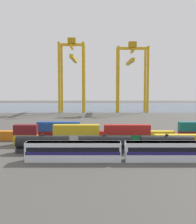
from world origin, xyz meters
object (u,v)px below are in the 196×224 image
Objects in this scene: passenger_train at (172,150)px; shipping_container_8 at (177,139)px; shipping_container_4 at (76,139)px; shipping_container_12 at (12,135)px; freight_tank_row at (167,144)px; gantry_crane_central at (132,69)px; shipping_container_2 at (26,139)px; shipping_container_13 at (59,135)px; gantry_crane_west at (72,67)px.

passenger_train is 17.76m from shipping_container_8.
shipping_container_8 is at bearing 0.00° from shipping_container_4.
shipping_container_8 is 1.00× the size of shipping_container_12.
shipping_container_12 is (-40.41, 15.61, -0.71)m from freight_tank_row.
shipping_container_8 is (5.76, 16.78, -0.84)m from passenger_train.
shipping_container_4 is 26.60m from shipping_container_8.
freight_tank_row is at bearing -23.86° from shipping_container_4.
gantry_crane_central reaches higher than shipping_container_8.
passenger_train reaches higher than shipping_container_2.
passenger_train is at bearing -40.97° from shipping_container_13.
gantry_crane_central is (5.98, 120.96, 24.31)m from passenger_train.
gantry_crane_west is (-36.98, 104.93, 26.64)m from shipping_container_8.
shipping_container_8 and shipping_container_13 have the same top height.
shipping_container_8 is 1.00× the size of shipping_container_13.
shipping_container_13 is 106.27m from gantry_crane_central.
shipping_container_4 is 110.48m from gantry_crane_central.
shipping_container_8 is at bearing -70.59° from gantry_crane_west.
freight_tank_row is 5.69× the size of shipping_container_12.
passenger_train is 128.27m from gantry_crane_west.
shipping_container_12 is at bearing 172.35° from shipping_container_8.
shipping_container_2 is at bearing -91.60° from gantry_crane_west.
shipping_container_8 is at bearing -90.12° from gantry_crane_central.
freight_tank_row reaches higher than shipping_container_4.
shipping_container_4 is (-21.44, 9.48, -0.71)m from freight_tank_row.
shipping_container_8 is 32.71m from shipping_container_13.
shipping_container_13 is at bearing 149.94° from freight_tank_row.
shipping_container_12 is (-45.57, 6.12, 0.00)m from shipping_container_8.
gantry_crane_west is (-31.22, 121.71, 25.80)m from passenger_train.
freight_tank_row is at bearing -21.12° from shipping_container_12.
shipping_container_8 is at bearing -7.65° from shipping_container_12.
gantry_crane_central is (32.35, 98.05, 25.15)m from shipping_container_13.
shipping_container_4 and shipping_container_13 have the same top height.
shipping_container_12 is at bearing 180.00° from shipping_container_13.
shipping_container_2 is (-34.74, 9.48, -0.71)m from freight_tank_row.
shipping_container_2 is 114.44m from gantry_crane_central.
shipping_container_8 is 114.40m from gantry_crane_west.
freight_tank_row reaches higher than shipping_container_2.
passenger_train is 4.92× the size of shipping_container_8.
freight_tank_row is 1.52× the size of gantry_crane_west.
shipping_container_4 is 108.75m from gantry_crane_west.
freight_tank_row is 5.69× the size of shipping_container_13.
gantry_crane_west reaches higher than shipping_container_4.
gantry_crane_west is at bearing 85.03° from shipping_container_12.
freight_tank_row is 1.60× the size of gantry_crane_central.
shipping_container_8 is at bearing -10.79° from shipping_container_13.
gantry_crane_west is at bearing 92.81° from shipping_container_13.
shipping_container_12 is at bearing 150.09° from passenger_train.
gantry_crane_west reaches higher than freight_tank_row.
shipping_container_4 is 1.00× the size of shipping_container_8.
shipping_container_2 is at bearing 153.83° from passenger_train.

